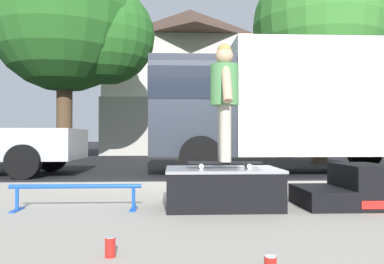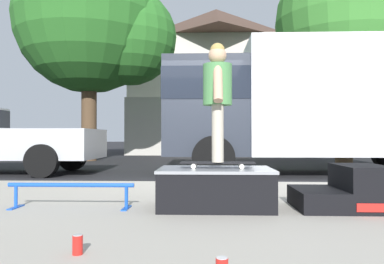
{
  "view_description": "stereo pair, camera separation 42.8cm",
  "coord_description": "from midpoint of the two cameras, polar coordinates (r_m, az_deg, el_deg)",
  "views": [
    {
      "loc": [
        0.07,
        -7.0,
        0.86
      ],
      "look_at": [
        0.29,
        -2.06,
        0.93
      ],
      "focal_mm": 36.01,
      "sensor_mm": 36.0,
      "label": 1
    },
    {
      "loc": [
        0.49,
        -7.0,
        0.86
      ],
      "look_at": [
        0.29,
        -2.06,
        0.93
      ],
      "focal_mm": 36.01,
      "sensor_mm": 36.0,
      "label": 2
    }
  ],
  "objects": [
    {
      "name": "sidewalk_slab",
      "position": [
        4.09,
        -1.7,
        -12.15
      ],
      "size": [
        50.0,
        5.0,
        0.12
      ],
      "primitive_type": "cube",
      "color": "#A8A093",
      "rests_on": "ground"
    },
    {
      "name": "kicker_ramp",
      "position": [
        4.45,
        24.71,
        -7.92
      ],
      "size": [
        0.93,
        0.79,
        0.45
      ],
      "color": "black",
      "rests_on": "sidewalk_slab"
    },
    {
      "name": "skate_box",
      "position": [
        4.13,
        6.51,
        -8.07
      ],
      "size": [
        1.19,
        0.8,
        0.42
      ],
      "color": "black",
      "rests_on": "sidewalk_slab"
    },
    {
      "name": "skateboard",
      "position": [
        4.1,
        6.81,
        -4.58
      ],
      "size": [
        0.79,
        0.23,
        0.07
      ],
      "color": "black",
      "rests_on": "skate_box"
    },
    {
      "name": "house_behind",
      "position": [
        22.7,
        4.16,
        7.76
      ],
      "size": [
        9.54,
        8.23,
        8.4
      ],
      "color": "beige",
      "rests_on": "ground"
    },
    {
      "name": "skater_kid",
      "position": [
        4.12,
        6.79,
        5.95
      ],
      "size": [
        0.31,
        0.65,
        1.26
      ],
      "color": "#B7AD99",
      "rests_on": "skateboard"
    },
    {
      "name": "street_tree_main",
      "position": [
        15.25,
        -12.97,
        15.27
      ],
      "size": [
        5.98,
        5.44,
        7.97
      ],
      "color": "brown",
      "rests_on": "ground"
    },
    {
      "name": "soda_can_b",
      "position": [
        2.59,
        -11.92,
        -16.06
      ],
      "size": [
        0.07,
        0.07,
        0.13
      ],
      "color": "red",
      "rests_on": "sidewalk_slab"
    },
    {
      "name": "ground_plane",
      "position": [
        7.06,
        0.02,
        -7.84
      ],
      "size": [
        140.0,
        140.0,
        0.0
      ],
      "primitive_type": "plane",
      "color": "black"
    },
    {
      "name": "box_truck",
      "position": [
        9.61,
        18.42,
        4.23
      ],
      "size": [
        6.91,
        2.63,
        3.05
      ],
      "color": "white",
      "rests_on": "ground"
    },
    {
      "name": "street_tree_neighbour",
      "position": [
        14.35,
        23.34,
        14.26
      ],
      "size": [
        4.91,
        4.46,
        6.96
      ],
      "color": "brown",
      "rests_on": "ground"
    },
    {
      "name": "grind_rail",
      "position": [
        4.21,
        -14.74,
        -8.26
      ],
      "size": [
        1.34,
        0.28,
        0.27
      ],
      "color": "blue",
      "rests_on": "sidewalk_slab"
    }
  ]
}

